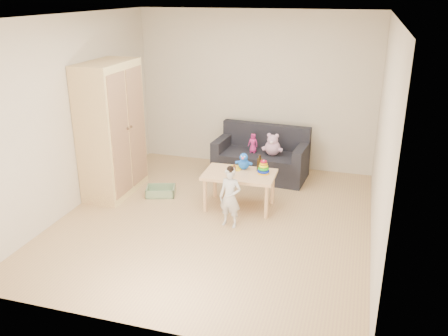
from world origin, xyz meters
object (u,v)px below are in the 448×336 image
(wardrobe, at_px, (112,130))
(toddler, at_px, (230,198))
(play_table, at_px, (239,190))
(sofa, at_px, (260,165))

(wardrobe, relative_size, toddler, 2.49)
(wardrobe, distance_m, play_table, 2.06)
(sofa, relative_size, play_table, 1.50)
(play_table, bearing_deg, toddler, -87.30)
(sofa, xyz_separation_m, play_table, (-0.03, -1.23, 0.05))
(play_table, xyz_separation_m, toddler, (0.03, -0.57, 0.13))
(wardrobe, relative_size, play_table, 1.99)
(wardrobe, bearing_deg, sofa, 31.79)
(wardrobe, distance_m, sofa, 2.43)
(sofa, distance_m, play_table, 1.23)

